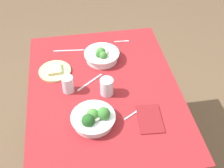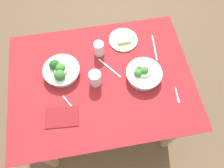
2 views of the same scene
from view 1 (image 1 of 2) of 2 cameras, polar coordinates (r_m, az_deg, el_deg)
name	(u,v)px [view 1 (image 1 of 2)]	position (r m, az deg, el deg)	size (l,w,h in m)	color
ground_plane	(106,160)	(2.29, -1.21, -14.41)	(6.00, 6.00, 0.00)	brown
dining_table	(104,105)	(1.80, -1.49, -4.06)	(1.15, 0.86, 0.75)	maroon
broccoli_bowl_far	(94,118)	(1.51, -3.54, -6.60)	(0.23, 0.23, 0.10)	white
broccoli_bowl_near	(102,56)	(1.88, -2.01, 5.48)	(0.22, 0.22, 0.10)	white
bread_side_plate	(55,71)	(1.84, -10.94, 2.55)	(0.20, 0.20, 0.03)	#B7D684
water_glass_center	(107,87)	(1.65, -1.02, -0.51)	(0.07, 0.07, 0.10)	silver
water_glass_side	(68,84)	(1.68, -8.49, -0.04)	(0.07, 0.07, 0.10)	silver
fork_by_far_bowl	(133,114)	(1.58, 4.04, -5.77)	(0.06, 0.10, 0.00)	#B7B7BC
fork_by_near_bowl	(122,41)	(2.06, 1.98, 8.20)	(0.02, 0.10, 0.00)	#B7B7BC
table_knife_left	(90,82)	(1.75, -4.27, 0.33)	(0.19, 0.01, 0.00)	#B7B7BC
table_knife_right	(69,51)	(1.99, -8.31, 6.37)	(0.20, 0.01, 0.00)	#B7B7BC
napkin_folded_upper	(150,119)	(1.56, 7.28, -6.64)	(0.19, 0.12, 0.01)	maroon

